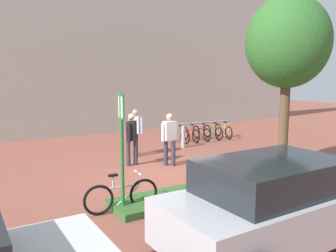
{
  "coord_description": "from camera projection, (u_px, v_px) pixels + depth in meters",
  "views": [
    {
      "loc": [
        -5.42,
        -8.87,
        2.92
      ],
      "look_at": [
        0.71,
        1.14,
        1.23
      ],
      "focal_mm": 37.26,
      "sensor_mm": 36.0,
      "label": 1
    }
  ],
  "objects": [
    {
      "name": "tree_sidewalk",
      "position": [
        288.0,
        43.0,
        9.8
      ],
      "size": [
        2.36,
        2.36,
        5.17
      ],
      "color": "brown",
      "rests_on": "ground"
    },
    {
      "name": "person_suited_dark",
      "position": [
        132.0,
        136.0,
        11.36
      ],
      "size": [
        0.45,
        0.47,
        1.72
      ],
      "color": "#383342",
      "rests_on": "ground"
    },
    {
      "name": "person_shirt_blue",
      "position": [
        136.0,
        129.0,
        12.78
      ],
      "size": [
        0.42,
        0.53,
        1.72
      ],
      "color": "black",
      "rests_on": "ground"
    },
    {
      "name": "bike_at_sign",
      "position": [
        122.0,
        196.0,
        7.55
      ],
      "size": [
        1.68,
        0.42,
        0.86
      ],
      "color": "black",
      "rests_on": "ground"
    },
    {
      "name": "parking_sign_post",
      "position": [
        122.0,
        136.0,
        7.3
      ],
      "size": [
        0.08,
        0.36,
        2.57
      ],
      "color": "#2D7238",
      "rests_on": "ground"
    },
    {
      "name": "ground_plane",
      "position": [
        168.0,
        172.0,
        10.71
      ],
      "size": [
        60.0,
        60.0,
        0.0
      ],
      "primitive_type": "plane",
      "color": "brown"
    },
    {
      "name": "bike_rack_cluster",
      "position": [
        202.0,
        132.0,
        16.04
      ],
      "size": [
        3.2,
        1.64,
        0.83
      ],
      "color": "#99999E",
      "rests_on": "ground"
    },
    {
      "name": "planter_strip",
      "position": [
        237.0,
        184.0,
        9.23
      ],
      "size": [
        7.0,
        1.1,
        0.16
      ],
      "primitive_type": "cube",
      "color": "#336028",
      "rests_on": "ground"
    },
    {
      "name": "building_facade",
      "position": [
        78.0,
        33.0,
        17.13
      ],
      "size": [
        28.0,
        1.2,
        10.0
      ],
      "primitive_type": "cube",
      "color": "#B2ADA3",
      "rests_on": "ground"
    },
    {
      "name": "bollard_steel",
      "position": [
        183.0,
        137.0,
        14.3
      ],
      "size": [
        0.16,
        0.16,
        0.9
      ],
      "primitive_type": "cylinder",
      "color": "#ADADB2",
      "rests_on": "ground"
    },
    {
      "name": "person_casual_tan",
      "position": [
        170.0,
        136.0,
        11.34
      ],
      "size": [
        0.61,
        0.31,
        1.72
      ],
      "color": "#383342",
      "rests_on": "ground"
    },
    {
      "name": "car_silver_sedan",
      "position": [
        277.0,
        203.0,
        6.0
      ],
      "size": [
        4.31,
        2.05,
        1.54
      ],
      "color": "#B7B7BC",
      "rests_on": "ground"
    }
  ]
}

